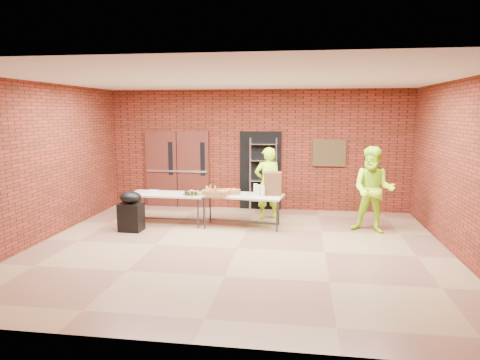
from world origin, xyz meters
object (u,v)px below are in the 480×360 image
object	(u,v)px
wire_rack	(263,175)
covered_grill	(131,211)
coffee_dispenser	(273,183)
table_right	(242,197)
volunteer_woman	(268,183)
volunteer_man	(373,190)
table_left	(168,196)

from	to	relation	value
wire_rack	covered_grill	world-z (taller)	wire_rack
coffee_dispenser	covered_grill	size ratio (longest dim) A/B	0.58
wire_rack	coffee_dispenser	xyz separation A→B (m)	(0.37, -1.65, 0.04)
table_right	volunteer_woman	world-z (taller)	volunteer_woman
coffee_dispenser	covered_grill	xyz separation A→B (m)	(-3.08, -0.78, -0.56)
coffee_dispenser	volunteer_man	xyz separation A→B (m)	(2.18, -0.11, -0.07)
table_right	wire_rack	bearing A→B (deg)	87.66
wire_rack	volunteer_woman	distance (m)	0.94
wire_rack	table_left	xyz separation A→B (m)	(-2.07, -1.74, -0.30)
coffee_dispenser	volunteer_man	size ratio (longest dim) A/B	0.27
coffee_dispenser	covered_grill	world-z (taller)	coffee_dispenser
wire_rack	table_right	xyz separation A→B (m)	(-0.32, -1.75, -0.28)
table_right	covered_grill	world-z (taller)	covered_grill
volunteer_man	table_left	bearing A→B (deg)	-162.02
wire_rack	covered_grill	bearing A→B (deg)	-144.00
covered_grill	table_right	bearing A→B (deg)	17.99
coffee_dispenser	volunteer_man	bearing A→B (deg)	-3.02
covered_grill	volunteer_woman	xyz separation A→B (m)	(2.90, 1.51, 0.44)
table_right	volunteer_man	bearing A→B (deg)	7.64
table_left	volunteer_man	bearing A→B (deg)	0.65
table_left	volunteer_woman	bearing A→B (deg)	20.81
table_right	coffee_dispenser	world-z (taller)	coffee_dispenser
volunteer_man	table_right	bearing A→B (deg)	-161.92
wire_rack	volunteer_woman	size ratio (longest dim) A/B	1.09
coffee_dispenser	covered_grill	distance (m)	3.22
covered_grill	table_left	bearing A→B (deg)	49.88
table_left	table_right	xyz separation A→B (m)	(1.76, -0.02, 0.02)
volunteer_woman	volunteer_man	distance (m)	2.50
volunteer_woman	table_right	bearing A→B (deg)	41.27
volunteer_woman	covered_grill	bearing A→B (deg)	10.23
wire_rack	coffee_dispenser	bearing A→B (deg)	-83.22
wire_rack	table_left	world-z (taller)	wire_rack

